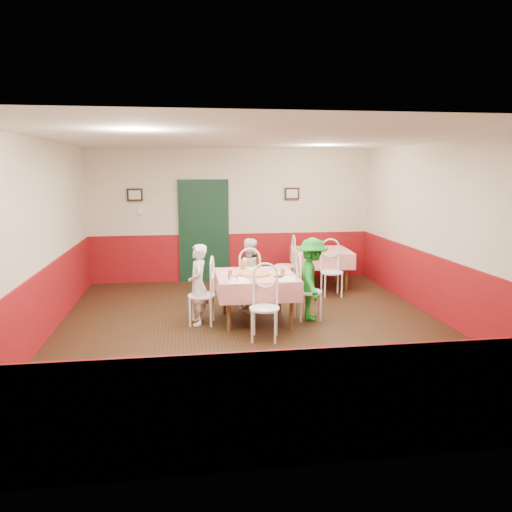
{
  "coord_description": "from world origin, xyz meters",
  "views": [
    {
      "loc": [
        -1.02,
        -7.1,
        2.39
      ],
      "look_at": [
        0.08,
        0.41,
        1.05
      ],
      "focal_mm": 35.0,
      "sensor_mm": 36.0,
      "label": 1
    }
  ],
  "objects": [
    {
      "name": "floor",
      "position": [
        0.0,
        0.0,
        0.0
      ],
      "size": [
        7.0,
        7.0,
        0.0
      ],
      "primitive_type": "plane",
      "color": "black",
      "rests_on": "ground"
    },
    {
      "name": "ceiling",
      "position": [
        0.0,
        0.0,
        2.8
      ],
      "size": [
        7.0,
        7.0,
        0.0
      ],
      "primitive_type": "plane",
      "color": "white",
      "rests_on": "back_wall"
    },
    {
      "name": "back_wall",
      "position": [
        0.0,
        3.5,
        1.4
      ],
      "size": [
        6.0,
        0.1,
        2.8
      ],
      "primitive_type": "cube",
      "color": "beige",
      "rests_on": "ground"
    },
    {
      "name": "front_wall",
      "position": [
        0.0,
        -3.5,
        1.4
      ],
      "size": [
        6.0,
        0.1,
        2.8
      ],
      "primitive_type": "cube",
      "color": "beige",
      "rests_on": "ground"
    },
    {
      "name": "left_wall",
      "position": [
        -3.0,
        0.0,
        1.4
      ],
      "size": [
        0.1,
        7.0,
        2.8
      ],
      "primitive_type": "cube",
      "color": "beige",
      "rests_on": "ground"
    },
    {
      "name": "right_wall",
      "position": [
        3.0,
        0.0,
        1.4
      ],
      "size": [
        0.1,
        7.0,
        2.8
      ],
      "primitive_type": "cube",
      "color": "beige",
      "rests_on": "ground"
    },
    {
      "name": "wainscot_back",
      "position": [
        0.0,
        3.48,
        0.5
      ],
      "size": [
        6.0,
        0.03,
        1.0
      ],
      "primitive_type": "cube",
      "color": "maroon",
      "rests_on": "ground"
    },
    {
      "name": "wainscot_front",
      "position": [
        0.0,
        -3.48,
        0.5
      ],
      "size": [
        6.0,
        0.03,
        1.0
      ],
      "primitive_type": "cube",
      "color": "maroon",
      "rests_on": "ground"
    },
    {
      "name": "wainscot_left",
      "position": [
        -2.98,
        0.0,
        0.5
      ],
      "size": [
        0.03,
        7.0,
        1.0
      ],
      "primitive_type": "cube",
      "color": "maroon",
      "rests_on": "ground"
    },
    {
      "name": "wainscot_right",
      "position": [
        2.98,
        0.0,
        0.5
      ],
      "size": [
        0.03,
        7.0,
        1.0
      ],
      "primitive_type": "cube",
      "color": "maroon",
      "rests_on": "ground"
    },
    {
      "name": "door",
      "position": [
        -0.6,
        3.45,
        1.05
      ],
      "size": [
        0.96,
        0.06,
        2.1
      ],
      "primitive_type": "cube",
      "color": "black",
      "rests_on": "ground"
    },
    {
      "name": "picture_left",
      "position": [
        -2.0,
        3.45,
        1.85
      ],
      "size": [
        0.32,
        0.03,
        0.26
      ],
      "primitive_type": "cube",
      "color": "black",
      "rests_on": "back_wall"
    },
    {
      "name": "picture_right",
      "position": [
        1.3,
        3.45,
        1.85
      ],
      "size": [
        0.32,
        0.03,
        0.26
      ],
      "primitive_type": "cube",
      "color": "black",
      "rests_on": "back_wall"
    },
    {
      "name": "thermostat",
      "position": [
        -1.9,
        3.45,
        1.5
      ],
      "size": [
        0.1,
        0.03,
        0.1
      ],
      "primitive_type": "cube",
      "color": "white",
      "rests_on": "back_wall"
    },
    {
      "name": "main_table",
      "position": [
        0.08,
        0.41,
        0.38
      ],
      "size": [
        1.22,
        1.22,
        0.77
      ],
      "primitive_type": "cube",
      "rotation": [
        0.0,
        0.0,
        -0.0
      ],
      "color": "red",
      "rests_on": "ground"
    },
    {
      "name": "second_table",
      "position": [
        1.73,
        2.56,
        0.38
      ],
      "size": [
        1.19,
        1.19,
        0.77
      ],
      "primitive_type": "cube",
      "rotation": [
        0.0,
        0.0,
        -0.07
      ],
      "color": "red",
      "rests_on": "ground"
    },
    {
      "name": "chair_left",
      "position": [
        -0.77,
        0.41,
        0.45
      ],
      "size": [
        0.49,
        0.49,
        0.9
      ],
      "primitive_type": null,
      "rotation": [
        0.0,
        0.0,
        -1.75
      ],
      "color": "white",
      "rests_on": "ground"
    },
    {
      "name": "chair_right",
      "position": [
        0.93,
        0.41,
        0.45
      ],
      "size": [
        0.43,
        0.43,
        0.9
      ],
      "primitive_type": null,
      "rotation": [
        0.0,
        0.0,
        1.53
      ],
      "color": "white",
      "rests_on": "ground"
    },
    {
      "name": "chair_far",
      "position": [
        0.08,
        1.26,
        0.45
      ],
      "size": [
        0.45,
        0.45,
        0.9
      ],
      "primitive_type": null,
      "rotation": [
        0.0,
        0.0,
        3.07
      ],
      "color": "white",
      "rests_on": "ground"
    },
    {
      "name": "chair_near",
      "position": [
        0.07,
        -0.44,
        0.45
      ],
      "size": [
        0.51,
        0.51,
        0.9
      ],
      "primitive_type": null,
      "rotation": [
        0.0,
        0.0,
        -0.23
      ],
      "color": "white",
      "rests_on": "ground"
    },
    {
      "name": "chair_second_a",
      "position": [
        0.98,
        2.56,
        0.45
      ],
      "size": [
        0.45,
        0.45,
        0.9
      ],
      "primitive_type": null,
      "rotation": [
        0.0,
        0.0,
        -1.64
      ],
      "color": "white",
      "rests_on": "ground"
    },
    {
      "name": "chair_second_b",
      "position": [
        1.73,
        1.81,
        0.45
      ],
      "size": [
        0.45,
        0.45,
        0.9
      ],
      "primitive_type": null,
      "rotation": [
        0.0,
        0.0,
        -0.07
      ],
      "color": "white",
      "rests_on": "ground"
    },
    {
      "name": "pizza",
      "position": [
        0.05,
        0.38,
        0.78
      ],
      "size": [
        0.48,
        0.48,
        0.03
      ],
      "primitive_type": "cylinder",
      "rotation": [
        0.0,
        0.0,
        -0.0
      ],
      "color": "#B74723",
      "rests_on": "main_table"
    },
    {
      "name": "plate_left",
      "position": [
        -0.36,
        0.44,
        0.77
      ],
      "size": [
        0.25,
        0.25,
        0.01
      ],
      "primitive_type": "cylinder",
      "rotation": [
        0.0,
        0.0,
        -0.0
      ],
      "color": "white",
      "rests_on": "main_table"
    },
    {
      "name": "plate_right",
      "position": [
        0.51,
        0.41,
        0.77
      ],
      "size": [
        0.25,
        0.25,
        0.01
      ],
      "primitive_type": "cylinder",
      "rotation": [
        0.0,
        0.0,
        -0.0
      ],
      "color": "white",
      "rests_on": "main_table"
    },
    {
      "name": "plate_far",
      "position": [
        0.09,
        0.82,
        0.77
      ],
      "size": [
        0.25,
        0.25,
        0.01
      ],
      "primitive_type": "cylinder",
      "rotation": [
        0.0,
        0.0,
        -0.0
      ],
      "color": "white",
      "rests_on": "main_table"
    },
    {
      "name": "glass_a",
      "position": [
        -0.35,
        0.18,
        0.82
      ],
      "size": [
        0.07,
        0.07,
        0.13
      ],
      "primitive_type": "cylinder",
      "rotation": [
        0.0,
        0.0,
        -0.0
      ],
      "color": "#BF7219",
      "rests_on": "main_table"
    },
    {
      "name": "glass_b",
      "position": [
        0.45,
        0.19,
        0.82
      ],
      "size": [
        0.07,
        0.07,
        0.12
      ],
      "primitive_type": "cylinder",
      "rotation": [
        0.0,
        0.0,
        -0.0
      ],
      "color": "#BF7219",
      "rests_on": "main_table"
    },
    {
      "name": "glass_c",
      "position": [
        -0.08,
        0.83,
        0.83
      ],
      "size": [
        0.08,
        0.08,
        0.14
      ],
      "primitive_type": "cylinder",
      "rotation": [
        0.0,
        0.0,
        -0.0
      ],
      "color": "#BF7219",
      "rests_on": "main_table"
    },
    {
      "name": "beer_bottle",
      "position": [
        0.16,
        0.84,
        0.87
      ],
      "size": [
        0.06,
        0.06,
        0.22
      ],
      "primitive_type": "cylinder",
      "rotation": [
        0.0,
        0.0,
        -0.0
      ],
      "color": "#381C0A",
      "rests_on": "main_table"
    },
    {
      "name": "shaker_a",
      "position": [
        -0.36,
        0.01,
        0.81
      ],
      "size": [
        0.04,
        0.04,
        0.09
      ],
      "primitive_type": "cylinder",
      "rotation": [
        0.0,
        0.0,
        -0.0
      ],
      "color": "silver",
      "rests_on": "main_table"
    },
    {
      "name": "shaker_b",
      "position": [
        -0.27,
        -0.07,
        0.81
      ],
      "size": [
        0.04,
        0.04,
        0.09
      ],
      "primitive_type": "cylinder",
      "rotation": [
        0.0,
        0.0,
        -0.0
      ],
      "color": "silver",
      "rests_on": "main_table"
    },
    {
      "name": "shaker_c",
      "position": [
        -0.38,
        0.08,
        0.81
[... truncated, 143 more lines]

